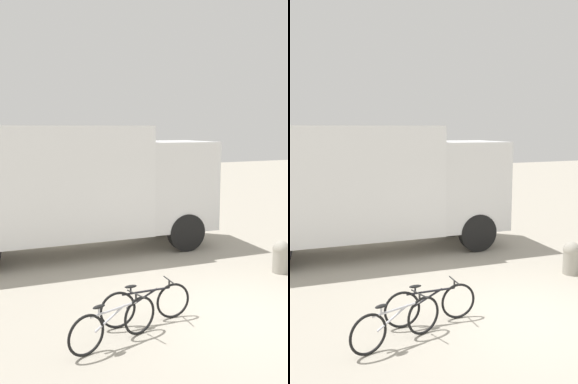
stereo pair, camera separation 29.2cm
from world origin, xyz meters
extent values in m
plane|color=#A8A091|center=(0.00, 0.00, 0.00)|extent=(60.00, 60.00, 0.00)
cube|color=white|center=(-2.54, 5.38, 1.99)|extent=(5.86, 2.60, 2.93)
cube|color=silver|center=(1.31, 5.11, 1.77)|extent=(2.13, 2.25, 2.49)
cylinder|color=black|center=(1.37, 6.05, 0.53)|extent=(1.07, 0.35, 1.05)
cylinder|color=black|center=(1.24, 4.17, 0.53)|extent=(1.07, 0.35, 1.05)
torus|color=black|center=(-2.99, -0.05, 0.32)|extent=(0.64, 0.22, 0.65)
torus|color=black|center=(-1.98, 0.24, 0.32)|extent=(0.64, 0.22, 0.65)
cylinder|color=silver|center=(-2.49, 0.09, 0.58)|extent=(0.87, 0.27, 0.04)
cylinder|color=silver|center=(-2.56, 0.07, 0.46)|extent=(0.58, 0.19, 0.31)
cylinder|color=silver|center=(-2.76, 0.02, 0.64)|extent=(0.03, 0.03, 0.11)
ellipsoid|color=black|center=(-2.76, 0.02, 0.71)|extent=(0.24, 0.15, 0.05)
cylinder|color=black|center=(-2.06, 0.21, 0.65)|extent=(0.03, 0.03, 0.14)
cylinder|color=black|center=(-2.06, 0.21, 0.72)|extent=(0.14, 0.43, 0.02)
torus|color=black|center=(-2.23, 0.59, 0.32)|extent=(0.65, 0.07, 0.65)
torus|color=black|center=(-1.18, 0.54, 0.32)|extent=(0.65, 0.07, 0.65)
cylinder|color=black|center=(-1.71, 0.57, 0.58)|extent=(0.89, 0.08, 0.04)
cylinder|color=black|center=(-1.79, 0.57, 0.46)|extent=(0.59, 0.06, 0.31)
cylinder|color=black|center=(-1.99, 0.58, 0.64)|extent=(0.03, 0.03, 0.11)
ellipsoid|color=black|center=(-1.99, 0.58, 0.71)|extent=(0.22, 0.10, 0.05)
cylinder|color=black|center=(-1.26, 0.55, 0.65)|extent=(0.03, 0.03, 0.14)
cylinder|color=black|center=(-1.26, 0.55, 0.72)|extent=(0.04, 0.44, 0.02)
cylinder|color=#9E998C|center=(2.32, 1.62, 0.29)|extent=(0.37, 0.37, 0.58)
sphere|color=#9E998C|center=(2.32, 1.62, 0.58)|extent=(0.39, 0.39, 0.39)
camera|label=1|loc=(-4.77, -5.84, 3.38)|focal=40.00mm
camera|label=2|loc=(-4.50, -5.96, 3.38)|focal=40.00mm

